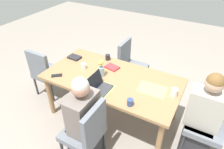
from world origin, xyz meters
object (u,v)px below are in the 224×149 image
at_px(flower_vase, 101,69).
at_px(coffee_mug_near_left, 108,57).
at_px(chair_head_left_left_far, 45,71).
at_px(chair_head_right_left_near, 207,118).
at_px(person_head_right_left_near, 202,119).
at_px(coffee_mug_near_right, 174,92).
at_px(phone_black, 57,76).
at_px(book_blue_cover, 112,67).
at_px(chair_far_right_near, 130,63).
at_px(coffee_mug_centre_right, 130,102).
at_px(book_red_cover, 75,57).
at_px(dining_table, 112,82).
at_px(chair_near_left_mid, 87,131).
at_px(coffee_mug_centre_left, 84,66).
at_px(person_near_left_mid, 84,123).
at_px(laptop_near_left_mid, 98,87).

height_order(flower_vase, coffee_mug_near_left, flower_vase).
bearing_deg(chair_head_left_left_far, chair_head_right_left_near, 4.33).
bearing_deg(chair_head_right_left_near, person_head_right_left_near, -128.76).
height_order(coffee_mug_near_right, phone_black, coffee_mug_near_right).
distance_m(person_head_right_left_near, book_blue_cover, 1.39).
relative_size(chair_far_right_near, flower_vase, 3.60).
height_order(chair_head_right_left_near, book_blue_cover, chair_head_right_left_near).
distance_m(person_head_right_left_near, coffee_mug_centre_right, 0.93).
bearing_deg(flower_vase, book_blue_cover, 82.85).
relative_size(chair_head_right_left_near, book_red_cover, 4.50).
bearing_deg(person_head_right_left_near, coffee_mug_centre_right, -152.10).
height_order(dining_table, chair_head_left_left_far, chair_head_left_left_far).
distance_m(chair_near_left_mid, chair_far_right_near, 1.63).
height_order(person_head_right_left_near, coffee_mug_near_left, person_head_right_left_near).
distance_m(book_red_cover, book_blue_cover, 0.67).
xyz_separation_m(flower_vase, coffee_mug_centre_right, (0.60, -0.35, -0.08)).
distance_m(coffee_mug_centre_left, book_red_cover, 0.35).
height_order(chair_head_left_left_far, coffee_mug_near_right, chair_head_left_left_far).
relative_size(person_near_left_mid, coffee_mug_centre_right, 14.04).
distance_m(chair_near_left_mid, laptop_near_left_mid, 0.55).
relative_size(laptop_near_left_mid, coffee_mug_near_left, 3.78).
height_order(book_red_cover, phone_black, book_red_cover).
distance_m(chair_near_left_mid, person_near_left_mid, 0.10).
bearing_deg(laptop_near_left_mid, flower_vase, 114.43).
relative_size(chair_far_right_near, phone_black, 6.00).
bearing_deg(person_near_left_mid, coffee_mug_near_left, 106.01).
relative_size(flower_vase, laptop_near_left_mid, 0.78).
bearing_deg(flower_vase, chair_far_right_near, 86.65).
distance_m(dining_table, chair_far_right_near, 0.86).
relative_size(coffee_mug_near_left, book_red_cover, 0.42).
distance_m(person_head_right_left_near, phone_black, 1.99).
relative_size(chair_head_right_left_near, flower_vase, 3.60).
bearing_deg(coffee_mug_near_left, coffee_mug_near_right, -17.30).
bearing_deg(book_blue_cover, chair_head_left_left_far, -153.76).
distance_m(flower_vase, phone_black, 0.65).
relative_size(person_head_right_left_near, coffee_mug_centre_right, 14.04).
relative_size(chair_near_left_mid, person_near_left_mid, 0.75).
bearing_deg(coffee_mug_centre_right, chair_head_right_left_near, 30.12).
xyz_separation_m(coffee_mug_centre_right, phone_black, (-1.16, 0.04, -0.04)).
bearing_deg(chair_far_right_near, phone_black, -117.19).
bearing_deg(person_head_right_left_near, dining_table, -178.43).
bearing_deg(coffee_mug_near_left, chair_far_right_near, 65.58).
distance_m(flower_vase, coffee_mug_near_right, 1.01).
bearing_deg(coffee_mug_near_left, chair_head_left_left_far, -152.97).
xyz_separation_m(dining_table, coffee_mug_centre_right, (0.45, -0.38, 0.12)).
relative_size(person_near_left_mid, coffee_mug_near_right, 11.90).
relative_size(laptop_near_left_mid, coffee_mug_near_right, 3.19).
xyz_separation_m(person_head_right_left_near, coffee_mug_centre_left, (-1.72, -0.03, 0.26)).
distance_m(person_near_left_mid, book_red_cover, 1.23).
bearing_deg(chair_near_left_mid, book_blue_cover, 102.24).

